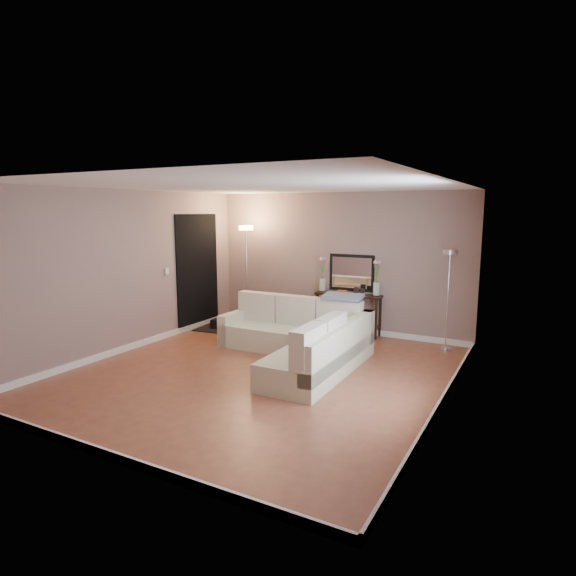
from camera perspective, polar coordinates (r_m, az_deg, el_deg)
The scene contains 23 objects.
floor at distance 6.95m, azimuth -3.20°, elevation -9.98°, with size 5.00×5.50×0.01m, color #945036.
ceiling at distance 6.57m, azimuth -3.41°, elevation 12.05°, with size 5.00×5.50×0.01m, color white.
wall_back at distance 9.08m, azimuth 5.93°, elevation 3.01°, with size 5.00×0.02×2.60m, color gray.
wall_front at distance 4.57m, azimuth -21.91°, elevation -3.88°, with size 5.00×0.02×2.60m, color gray.
wall_left at distance 8.23m, azimuth -18.34°, elevation 1.94°, with size 0.02×5.50×2.60m, color gray.
wall_right at distance 5.74m, azimuth 18.53°, elevation -1.11°, with size 0.02×5.50×2.60m, color gray.
baseboard_back at distance 9.27m, azimuth 5.74°, elevation -4.71°, with size 5.00×0.03×0.10m, color white.
baseboard_front at distance 5.01m, azimuth -20.77°, elevation -17.91°, with size 5.00×0.03×0.10m, color white.
baseboard_left at distance 8.45m, azimuth -17.79°, elevation -6.51°, with size 0.03×5.50×0.10m, color white.
baseboard_right at distance 6.08m, azimuth 17.67°, elevation -12.75°, with size 0.03×5.50×0.10m, color white.
doorway at distance 9.47m, azimuth -10.65°, elevation 1.94°, with size 0.02×1.20×2.20m, color black.
switch_plate at distance 8.82m, azimuth -14.15°, elevation 1.94°, with size 0.02×0.08×0.12m, color white.
sectional_sofa at distance 7.44m, azimuth 1.63°, elevation -6.04°, with size 2.48×2.36×0.87m.
throw_blanket at distance 7.67m, azimuth 6.51°, elevation -1.00°, with size 0.62×0.36×0.05m, color slate.
console_table at distance 8.98m, azimuth 6.67°, elevation -2.71°, with size 1.24×0.36×0.76m.
leaning_mirror at distance 8.99m, azimuth 7.58°, elevation 1.81°, with size 0.87×0.06×0.68m.
table_decor at distance 8.85m, azimuth 7.09°, elevation -0.38°, with size 0.52×0.12×0.12m.
flower_vase_left at distance 9.04m, azimuth 4.11°, elevation 1.43°, with size 0.14×0.12×0.65m.
flower_vase_right at distance 8.69m, azimuth 10.46°, elevation 0.98°, with size 0.14×0.12×0.65m.
floor_lamp_lit at distance 9.47m, azimuth -4.96°, elevation 3.87°, with size 0.31×0.31×1.97m.
floor_lamp_unlit at distance 8.15m, azimuth 18.52°, elevation 0.92°, with size 0.30×0.30×1.65m.
charcoal_rug at distance 9.43m, azimuth -6.47°, elevation -4.74°, with size 1.29×0.97×0.02m, color black.
black_bag at distance 9.43m, azimuth -7.85°, elevation -4.39°, with size 0.36×0.26×0.24m, color black.
Camera 1 is at (3.46, -5.57, 2.29)m, focal length 30.00 mm.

